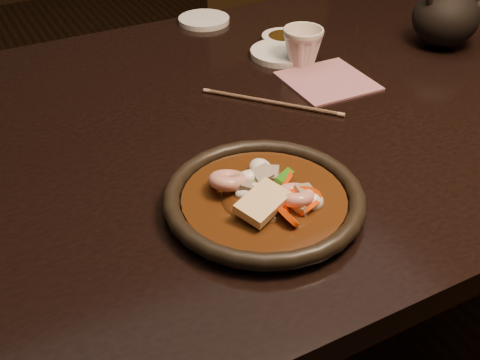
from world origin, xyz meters
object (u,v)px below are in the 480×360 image
chair (238,59)px  tea_cup (303,46)px  teapot (447,14)px  table (346,123)px  plate (264,200)px

chair → tea_cup: bearing=62.5°
tea_cup → chair: bearing=73.6°
teapot → tea_cup: bearing=171.3°
table → teapot: teapot is taller
table → plate: bearing=-143.4°
table → chair: (0.14, 0.68, -0.17)m
teapot → plate: bearing=-151.2°
chair → plate: size_ratio=3.54×
chair → teapot: 0.71m
chair → plate: (-0.45, -0.91, 0.26)m
table → chair: chair is taller
tea_cup → table: bearing=-75.6°
chair → plate: chair is taller
table → plate: 0.40m
teapot → chair: bearing=104.0°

